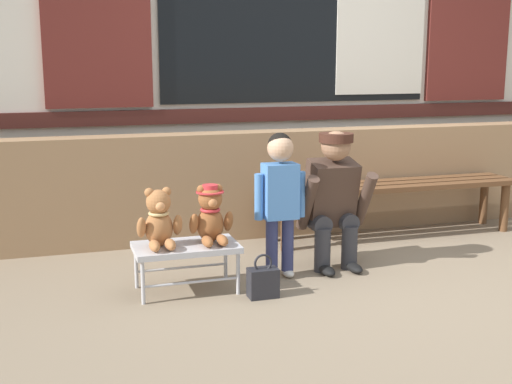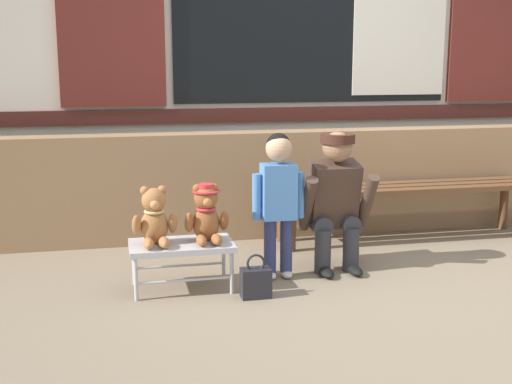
{
  "view_description": "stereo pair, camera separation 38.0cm",
  "coord_description": "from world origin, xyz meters",
  "px_view_note": "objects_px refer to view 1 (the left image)",
  "views": [
    {
      "loc": [
        -2.09,
        -3.67,
        1.43
      ],
      "look_at": [
        -0.79,
        0.51,
        0.55
      ],
      "focal_mm": 47.11,
      "sensor_mm": 36.0,
      "label": 1
    },
    {
      "loc": [
        -1.73,
        -3.77,
        1.43
      ],
      "look_at": [
        -0.79,
        0.51,
        0.55
      ],
      "focal_mm": 47.11,
      "sensor_mm": 36.0,
      "label": 2
    }
  ],
  "objects_px": {
    "small_display_bench": "(186,250)",
    "adult_crouching": "(333,199)",
    "teddy_bear_plain": "(159,220)",
    "child_standing": "(280,189)",
    "handbag_on_ground": "(263,282)",
    "teddy_bear_with_hat": "(211,215)",
    "wooden_bench_long": "(393,191)"
  },
  "relations": [
    {
      "from": "wooden_bench_long",
      "to": "teddy_bear_plain",
      "type": "xyz_separation_m",
      "value": [
        -2.02,
        -0.8,
        0.09
      ]
    },
    {
      "from": "adult_crouching",
      "to": "wooden_bench_long",
      "type": "bearing_deg",
      "value": 37.41
    },
    {
      "from": "small_display_bench",
      "to": "adult_crouching",
      "type": "height_order",
      "value": "adult_crouching"
    },
    {
      "from": "wooden_bench_long",
      "to": "teddy_bear_with_hat",
      "type": "relative_size",
      "value": 5.78
    },
    {
      "from": "teddy_bear_plain",
      "to": "handbag_on_ground",
      "type": "distance_m",
      "value": 0.73
    },
    {
      "from": "handbag_on_ground",
      "to": "wooden_bench_long",
      "type": "bearing_deg",
      "value": 36.07
    },
    {
      "from": "teddy_bear_plain",
      "to": "adult_crouching",
      "type": "height_order",
      "value": "adult_crouching"
    },
    {
      "from": "teddy_bear_plain",
      "to": "child_standing",
      "type": "relative_size",
      "value": 0.38
    },
    {
      "from": "adult_crouching",
      "to": "teddy_bear_plain",
      "type": "bearing_deg",
      "value": -170.85
    },
    {
      "from": "teddy_bear_plain",
      "to": "teddy_bear_with_hat",
      "type": "height_order",
      "value": "same"
    },
    {
      "from": "teddy_bear_with_hat",
      "to": "handbag_on_ground",
      "type": "distance_m",
      "value": 0.52
    },
    {
      "from": "wooden_bench_long",
      "to": "handbag_on_ground",
      "type": "relative_size",
      "value": 7.72
    },
    {
      "from": "adult_crouching",
      "to": "child_standing",
      "type": "bearing_deg",
      "value": -165.83
    },
    {
      "from": "teddy_bear_plain",
      "to": "child_standing",
      "type": "height_order",
      "value": "child_standing"
    },
    {
      "from": "child_standing",
      "to": "teddy_bear_plain",
      "type": "bearing_deg",
      "value": -173.57
    },
    {
      "from": "small_display_bench",
      "to": "child_standing",
      "type": "bearing_deg",
      "value": 8.13
    },
    {
      "from": "small_display_bench",
      "to": "adult_crouching",
      "type": "distance_m",
      "value": 1.11
    },
    {
      "from": "teddy_bear_plain",
      "to": "handbag_on_ground",
      "type": "height_order",
      "value": "teddy_bear_plain"
    },
    {
      "from": "teddy_bear_with_hat",
      "to": "wooden_bench_long",
      "type": "bearing_deg",
      "value": 25.26
    },
    {
      "from": "wooden_bench_long",
      "to": "teddy_bear_with_hat",
      "type": "xyz_separation_m",
      "value": [
        -1.7,
        -0.8,
        0.1
      ]
    },
    {
      "from": "teddy_bear_plain",
      "to": "adult_crouching",
      "type": "bearing_deg",
      "value": 9.15
    },
    {
      "from": "adult_crouching",
      "to": "handbag_on_ground",
      "type": "bearing_deg",
      "value": -145.62
    },
    {
      "from": "wooden_bench_long",
      "to": "small_display_bench",
      "type": "height_order",
      "value": "wooden_bench_long"
    },
    {
      "from": "child_standing",
      "to": "small_display_bench",
      "type": "bearing_deg",
      "value": -171.87
    },
    {
      "from": "small_display_bench",
      "to": "adult_crouching",
      "type": "relative_size",
      "value": 0.67
    },
    {
      "from": "child_standing",
      "to": "adult_crouching",
      "type": "bearing_deg",
      "value": 14.17
    },
    {
      "from": "teddy_bear_with_hat",
      "to": "small_display_bench",
      "type": "bearing_deg",
      "value": -179.23
    },
    {
      "from": "teddy_bear_plain",
      "to": "adult_crouching",
      "type": "xyz_separation_m",
      "value": [
        1.23,
        0.2,
        0.02
      ]
    },
    {
      "from": "small_display_bench",
      "to": "adult_crouching",
      "type": "bearing_deg",
      "value": 10.56
    },
    {
      "from": "teddy_bear_plain",
      "to": "teddy_bear_with_hat",
      "type": "relative_size",
      "value": 1.0
    },
    {
      "from": "small_display_bench",
      "to": "handbag_on_ground",
      "type": "distance_m",
      "value": 0.52
    },
    {
      "from": "wooden_bench_long",
      "to": "teddy_bear_plain",
      "type": "height_order",
      "value": "teddy_bear_plain"
    }
  ]
}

